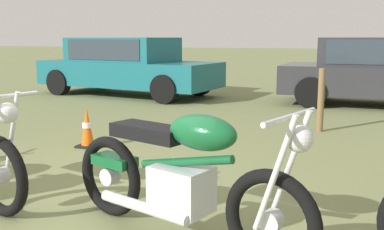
% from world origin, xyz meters
% --- Properties ---
extents(ground_plane, '(120.00, 120.00, 0.00)m').
position_xyz_m(ground_plane, '(0.00, 0.00, 0.00)').
color(ground_plane, olive).
extents(motorcycle_green, '(2.01, 0.96, 1.02)m').
position_xyz_m(motorcycle_green, '(1.14, -0.13, 0.48)').
color(motorcycle_green, black).
rests_on(motorcycle_green, ground).
extents(car_teal, '(4.79, 2.48, 1.43)m').
position_xyz_m(car_teal, '(-3.02, 7.08, 0.80)').
color(car_teal, '#19606B').
rests_on(car_teal, ground).
extents(car_charcoal, '(4.23, 2.03, 1.43)m').
position_xyz_m(car_charcoal, '(2.88, 7.19, 0.80)').
color(car_charcoal, '#2D2D33').
rests_on(car_charcoal, ground).
extents(fence_post_wooden, '(0.10, 0.10, 0.97)m').
position_xyz_m(fence_post_wooden, '(1.84, 4.07, 0.48)').
color(fence_post_wooden, brown).
rests_on(fence_post_wooden, ground).
extents(traffic_cone, '(0.25, 0.25, 0.53)m').
position_xyz_m(traffic_cone, '(-0.99, 2.04, 0.24)').
color(traffic_cone, '#EA590F').
rests_on(traffic_cone, ground).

